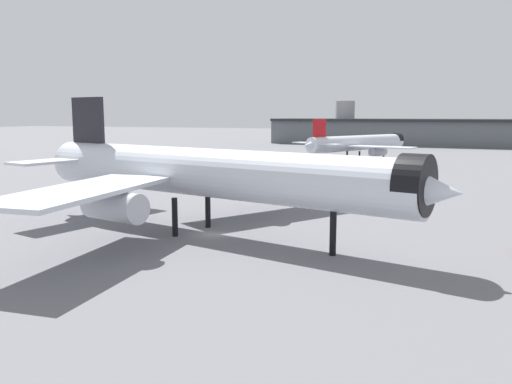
{
  "coord_description": "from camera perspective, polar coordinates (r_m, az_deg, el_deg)",
  "views": [
    {
      "loc": [
        26.81,
        -56.34,
        14.45
      ],
      "look_at": [
        6.34,
        -1.66,
        5.78
      ],
      "focal_mm": 36.99,
      "sensor_mm": 36.0,
      "label": 1
    }
  ],
  "objects": [
    {
      "name": "traffic_cone_wingtip",
      "position": [
        94.51,
        2.92,
        -0.14
      ],
      "size": [
        0.58,
        0.58,
        0.73
      ],
      "primitive_type": "cone",
      "color": "#F2600C",
      "rests_on": "ground"
    },
    {
      "name": "service_truck_front",
      "position": [
        90.57,
        13.4,
        0.05
      ],
      "size": [
        5.88,
        4.87,
        3.0
      ],
      "rotation": [
        0.0,
        0.0,
        3.7
      ],
      "color": "black",
      "rests_on": "ground"
    },
    {
      "name": "ground",
      "position": [
        64.04,
        -4.81,
        -4.63
      ],
      "size": [
        900.0,
        900.0,
        0.0
      ],
      "primitive_type": "plane",
      "color": "slate"
    },
    {
      "name": "airliner_near_gate",
      "position": [
        63.31,
        -5.5,
        2.0
      ],
      "size": [
        58.64,
        52.46,
        16.77
      ],
      "rotation": [
        0.0,
        0.0,
        -0.25
      ],
      "color": "silver",
      "rests_on": "ground"
    },
    {
      "name": "terminal_building",
      "position": [
        255.66,
        23.89,
        5.89
      ],
      "size": [
        202.43,
        40.55,
        20.69
      ],
      "rotation": [
        0.0,
        0.0,
        -0.06
      ],
      "color": "slate",
      "rests_on": "ground"
    },
    {
      "name": "airliner_far_taxiway",
      "position": [
        160.87,
        10.9,
        5.2
      ],
      "size": [
        37.13,
        41.27,
        13.08
      ],
      "rotation": [
        0.0,
        0.0,
        1.05
      ],
      "color": "silver",
      "rests_on": "ground"
    },
    {
      "name": "traffic_cone_near_nose",
      "position": [
        95.62,
        -15.23,
        -0.35
      ],
      "size": [
        0.52,
        0.52,
        0.66
      ],
      "primitive_type": "cone",
      "color": "#F2600C",
      "rests_on": "ground"
    }
  ]
}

